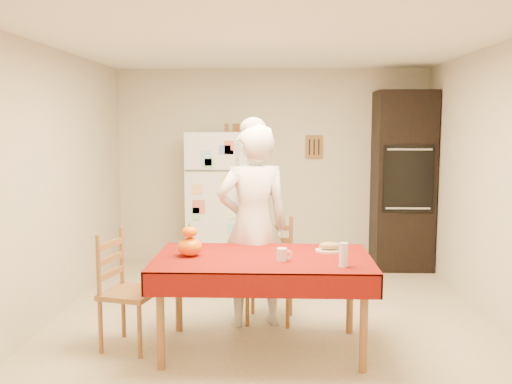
{
  "coord_description": "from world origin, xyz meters",
  "views": [
    {
      "loc": [
        0.07,
        -5.16,
        1.81
      ],
      "look_at": [
        -0.13,
        0.2,
        1.16
      ],
      "focal_mm": 40.0,
      "sensor_mm": 36.0,
      "label": 1
    }
  ],
  "objects_px": {
    "chair_far": "(270,265)",
    "chair_left": "(123,286)",
    "oven_cabinet": "(403,180)",
    "seated_woman": "(253,226)",
    "pumpkin_lower": "(190,247)",
    "bread_plate": "(330,251)",
    "dining_table": "(263,265)",
    "wine_glass": "(344,255)",
    "refrigerator": "(219,200)",
    "coffee_mug": "(282,255)"
  },
  "relations": [
    {
      "from": "refrigerator",
      "to": "pumpkin_lower",
      "type": "xyz_separation_m",
      "value": [
        0.03,
        -2.64,
        -0.02
      ]
    },
    {
      "from": "seated_woman",
      "to": "bread_plate",
      "type": "distance_m",
      "value": 0.76
    },
    {
      "from": "wine_glass",
      "to": "refrigerator",
      "type": "bearing_deg",
      "value": 112.41
    },
    {
      "from": "refrigerator",
      "to": "coffee_mug",
      "type": "height_order",
      "value": "refrigerator"
    },
    {
      "from": "wine_glass",
      "to": "bread_plate",
      "type": "bearing_deg",
      "value": 96.43
    },
    {
      "from": "seated_woman",
      "to": "pumpkin_lower",
      "type": "relative_size",
      "value": 9.23
    },
    {
      "from": "seated_woman",
      "to": "chair_left",
      "type": "bearing_deg",
      "value": 13.43
    },
    {
      "from": "wine_glass",
      "to": "bread_plate",
      "type": "height_order",
      "value": "wine_glass"
    },
    {
      "from": "chair_far",
      "to": "bread_plate",
      "type": "bearing_deg",
      "value": -42.46
    },
    {
      "from": "refrigerator",
      "to": "bread_plate",
      "type": "relative_size",
      "value": 7.08
    },
    {
      "from": "dining_table",
      "to": "seated_woman",
      "type": "xyz_separation_m",
      "value": [
        -0.1,
        0.58,
        0.21
      ]
    },
    {
      "from": "pumpkin_lower",
      "to": "coffee_mug",
      "type": "bearing_deg",
      "value": -11.61
    },
    {
      "from": "bread_plate",
      "to": "dining_table",
      "type": "bearing_deg",
      "value": -160.37
    },
    {
      "from": "chair_far",
      "to": "wine_glass",
      "type": "height_order",
      "value": "chair_far"
    },
    {
      "from": "wine_glass",
      "to": "seated_woman",
      "type": "bearing_deg",
      "value": 128.82
    },
    {
      "from": "pumpkin_lower",
      "to": "bread_plate",
      "type": "xyz_separation_m",
      "value": [
        1.12,
        0.18,
        -0.06
      ]
    },
    {
      "from": "dining_table",
      "to": "pumpkin_lower",
      "type": "bearing_deg",
      "value": 179.07
    },
    {
      "from": "coffee_mug",
      "to": "oven_cabinet",
      "type": "bearing_deg",
      "value": 61.82
    },
    {
      "from": "oven_cabinet",
      "to": "pumpkin_lower",
      "type": "xyz_separation_m",
      "value": [
        -2.25,
        -2.69,
        -0.27
      ]
    },
    {
      "from": "chair_far",
      "to": "chair_left",
      "type": "distance_m",
      "value": 1.38
    },
    {
      "from": "coffee_mug",
      "to": "wine_glass",
      "type": "distance_m",
      "value": 0.47
    },
    {
      "from": "dining_table",
      "to": "chair_far",
      "type": "xyz_separation_m",
      "value": [
        0.05,
        0.74,
        -0.18
      ]
    },
    {
      "from": "chair_far",
      "to": "wine_glass",
      "type": "relative_size",
      "value": 5.4
    },
    {
      "from": "oven_cabinet",
      "to": "chair_left",
      "type": "distance_m",
      "value": 3.91
    },
    {
      "from": "oven_cabinet",
      "to": "chair_far",
      "type": "distance_m",
      "value": 2.6
    },
    {
      "from": "dining_table",
      "to": "coffee_mug",
      "type": "height_order",
      "value": "coffee_mug"
    },
    {
      "from": "chair_left",
      "to": "coffee_mug",
      "type": "distance_m",
      "value": 1.32
    },
    {
      "from": "coffee_mug",
      "to": "bread_plate",
      "type": "bearing_deg",
      "value": 40.12
    },
    {
      "from": "chair_far",
      "to": "chair_left",
      "type": "xyz_separation_m",
      "value": [
        -1.18,
        -0.71,
        0.0
      ]
    },
    {
      "from": "oven_cabinet",
      "to": "refrigerator",
      "type": "bearing_deg",
      "value": -178.82
    },
    {
      "from": "coffee_mug",
      "to": "dining_table",
      "type": "bearing_deg",
      "value": 136.64
    },
    {
      "from": "oven_cabinet",
      "to": "chair_far",
      "type": "bearing_deg",
      "value": -129.56
    },
    {
      "from": "refrigerator",
      "to": "chair_far",
      "type": "height_order",
      "value": "refrigerator"
    },
    {
      "from": "bread_plate",
      "to": "seated_woman",
      "type": "bearing_deg",
      "value": 148.93
    },
    {
      "from": "oven_cabinet",
      "to": "seated_woman",
      "type": "relative_size",
      "value": 1.22
    },
    {
      "from": "oven_cabinet",
      "to": "pumpkin_lower",
      "type": "distance_m",
      "value": 3.51
    },
    {
      "from": "seated_woman",
      "to": "wine_glass",
      "type": "height_order",
      "value": "seated_woman"
    },
    {
      "from": "chair_far",
      "to": "pumpkin_lower",
      "type": "height_order",
      "value": "chair_far"
    },
    {
      "from": "seated_woman",
      "to": "oven_cabinet",
      "type": "bearing_deg",
      "value": -144.69
    },
    {
      "from": "bread_plate",
      "to": "oven_cabinet",
      "type": "bearing_deg",
      "value": 65.82
    },
    {
      "from": "chair_left",
      "to": "seated_woman",
      "type": "height_order",
      "value": "seated_woman"
    },
    {
      "from": "bread_plate",
      "to": "refrigerator",
      "type": "bearing_deg",
      "value": 115.21
    },
    {
      "from": "chair_left",
      "to": "coffee_mug",
      "type": "xyz_separation_m",
      "value": [
        1.27,
        -0.17,
        0.3
      ]
    },
    {
      "from": "chair_far",
      "to": "bread_plate",
      "type": "relative_size",
      "value": 3.96
    },
    {
      "from": "refrigerator",
      "to": "oven_cabinet",
      "type": "height_order",
      "value": "oven_cabinet"
    },
    {
      "from": "refrigerator",
      "to": "wine_glass",
      "type": "height_order",
      "value": "refrigerator"
    },
    {
      "from": "coffee_mug",
      "to": "bread_plate",
      "type": "xyz_separation_m",
      "value": [
        0.4,
        0.33,
        -0.04
      ]
    },
    {
      "from": "chair_left",
      "to": "seated_woman",
      "type": "relative_size",
      "value": 0.53
    },
    {
      "from": "dining_table",
      "to": "chair_far",
      "type": "bearing_deg",
      "value": 85.94
    },
    {
      "from": "chair_left",
      "to": "seated_woman",
      "type": "distance_m",
      "value": 1.23
    }
  ]
}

